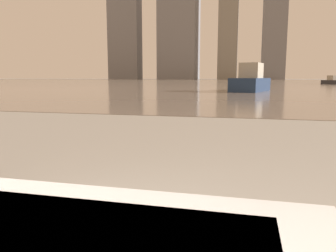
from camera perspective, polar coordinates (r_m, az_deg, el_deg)
The scene contains 6 objects.
harbor_water at distance 61.91m, azimuth 13.26°, elevation 7.53°, with size 180.00×110.00×0.01m.
harbor_boat_1 at distance 20.27m, azimuth 14.24°, elevation 7.55°, with size 2.48×4.65×1.66m.
harbor_boat_2 at distance 42.92m, azimuth 26.68°, elevation 7.00°, with size 2.08×2.84×1.02m.
skyline_tower_0 at distance 127.56m, azimuth -7.54°, elevation 16.47°, with size 11.44×6.36×37.20m.
skyline_tower_1 at distance 121.53m, azimuth 1.96°, elevation 16.12°, with size 13.24×12.99×33.80m.
skyline_tower_2 at distance 120.45m, azimuth 10.56°, elevation 19.67°, with size 6.35×7.89×48.78m.
Camera 1 is at (0.64, 0.10, 0.85)m, focal length 35.00 mm.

